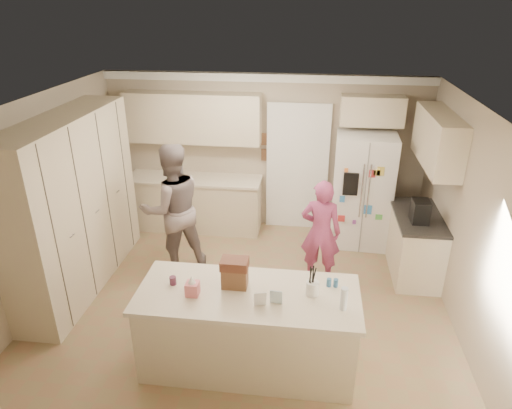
# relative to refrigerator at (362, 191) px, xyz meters

# --- Properties ---
(floor) EXTENTS (5.20, 4.60, 0.02)m
(floor) POSITION_rel_refrigerator_xyz_m (-1.59, -1.82, -0.91)
(floor) COLOR #8F6E4F
(floor) RESTS_ON ground
(ceiling) EXTENTS (5.20, 4.60, 0.02)m
(ceiling) POSITION_rel_refrigerator_xyz_m (-1.59, -1.82, 1.71)
(ceiling) COLOR white
(ceiling) RESTS_ON wall_back
(wall_back) EXTENTS (5.20, 0.02, 2.60)m
(wall_back) POSITION_rel_refrigerator_xyz_m (-1.59, 0.49, 0.40)
(wall_back) COLOR #B3A48C
(wall_back) RESTS_ON ground
(wall_front) EXTENTS (5.20, 0.02, 2.60)m
(wall_front) POSITION_rel_refrigerator_xyz_m (-1.59, -4.13, 0.40)
(wall_front) COLOR #B3A48C
(wall_front) RESTS_ON ground
(wall_left) EXTENTS (0.02, 4.60, 2.60)m
(wall_left) POSITION_rel_refrigerator_xyz_m (-4.20, -1.82, 0.40)
(wall_left) COLOR #B3A48C
(wall_left) RESTS_ON ground
(wall_right) EXTENTS (0.02, 4.60, 2.60)m
(wall_right) POSITION_rel_refrigerator_xyz_m (1.02, -1.82, 0.40)
(wall_right) COLOR #B3A48C
(wall_right) RESTS_ON ground
(crown_back) EXTENTS (5.20, 0.08, 0.12)m
(crown_back) POSITION_rel_refrigerator_xyz_m (-1.59, 0.44, 1.63)
(crown_back) COLOR white
(crown_back) RESTS_ON wall_back
(pantry_bank) EXTENTS (0.60, 2.60, 2.35)m
(pantry_bank) POSITION_rel_refrigerator_xyz_m (-3.89, -1.62, 0.28)
(pantry_bank) COLOR beige
(pantry_bank) RESTS_ON floor
(back_base_cab) EXTENTS (2.20, 0.60, 0.88)m
(back_base_cab) POSITION_rel_refrigerator_xyz_m (-2.74, 0.18, -0.46)
(back_base_cab) COLOR beige
(back_base_cab) RESTS_ON floor
(back_countertop) EXTENTS (2.24, 0.63, 0.04)m
(back_countertop) POSITION_rel_refrigerator_xyz_m (-2.74, 0.17, 0.00)
(back_countertop) COLOR beige
(back_countertop) RESTS_ON back_base_cab
(back_upper_cab) EXTENTS (2.20, 0.35, 0.80)m
(back_upper_cab) POSITION_rel_refrigerator_xyz_m (-2.74, 0.30, 1.00)
(back_upper_cab) COLOR beige
(back_upper_cab) RESTS_ON wall_back
(doorway_opening) EXTENTS (0.90, 0.06, 2.10)m
(doorway_opening) POSITION_rel_refrigerator_xyz_m (-1.04, 0.46, 0.15)
(doorway_opening) COLOR black
(doorway_opening) RESTS_ON floor
(doorway_casing) EXTENTS (1.02, 0.03, 2.22)m
(doorway_casing) POSITION_rel_refrigerator_xyz_m (-1.04, 0.42, 0.15)
(doorway_casing) COLOR white
(doorway_casing) RESTS_ON floor
(wall_frame_upper) EXTENTS (0.15, 0.02, 0.20)m
(wall_frame_upper) POSITION_rel_refrigerator_xyz_m (-1.57, 0.45, 0.65)
(wall_frame_upper) COLOR brown
(wall_frame_upper) RESTS_ON wall_back
(wall_frame_lower) EXTENTS (0.15, 0.02, 0.20)m
(wall_frame_lower) POSITION_rel_refrigerator_xyz_m (-1.57, 0.45, 0.38)
(wall_frame_lower) COLOR brown
(wall_frame_lower) RESTS_ON wall_back
(refrigerator) EXTENTS (0.93, 0.74, 1.80)m
(refrigerator) POSITION_rel_refrigerator_xyz_m (0.00, 0.00, 0.00)
(refrigerator) COLOR white
(refrigerator) RESTS_ON floor
(fridge_seam) EXTENTS (0.02, 0.02, 1.78)m
(fridge_seam) POSITION_rel_refrigerator_xyz_m (-0.00, -0.35, 0.00)
(fridge_seam) COLOR gray
(fridge_seam) RESTS_ON refrigerator
(fridge_dispenser) EXTENTS (0.22, 0.03, 0.35)m
(fridge_dispenser) POSITION_rel_refrigerator_xyz_m (-0.22, -0.37, 0.25)
(fridge_dispenser) COLOR black
(fridge_dispenser) RESTS_ON refrigerator
(fridge_handle_l) EXTENTS (0.02, 0.02, 0.85)m
(fridge_handle_l) POSITION_rel_refrigerator_xyz_m (-0.05, -0.37, 0.15)
(fridge_handle_l) COLOR silver
(fridge_handle_l) RESTS_ON refrigerator
(fridge_handle_r) EXTENTS (0.02, 0.02, 0.85)m
(fridge_handle_r) POSITION_rel_refrigerator_xyz_m (0.05, -0.37, 0.15)
(fridge_handle_r) COLOR silver
(fridge_handle_r) RESTS_ON refrigerator
(over_fridge_cab) EXTENTS (0.95, 0.35, 0.45)m
(over_fridge_cab) POSITION_rel_refrigerator_xyz_m (0.06, 0.30, 1.20)
(over_fridge_cab) COLOR beige
(over_fridge_cab) RESTS_ON wall_back
(right_base_cab) EXTENTS (0.60, 1.20, 0.88)m
(right_base_cab) POSITION_rel_refrigerator_xyz_m (0.71, -0.82, -0.46)
(right_base_cab) COLOR beige
(right_base_cab) RESTS_ON floor
(right_countertop) EXTENTS (0.63, 1.24, 0.04)m
(right_countertop) POSITION_rel_refrigerator_xyz_m (0.70, -0.82, 0.00)
(right_countertop) COLOR #2D2B28
(right_countertop) RESTS_ON right_base_cab
(right_upper_cab) EXTENTS (0.35, 1.50, 0.70)m
(right_upper_cab) POSITION_rel_refrigerator_xyz_m (0.84, -0.62, 1.05)
(right_upper_cab) COLOR beige
(right_upper_cab) RESTS_ON wall_right
(coffee_maker) EXTENTS (0.22, 0.28, 0.30)m
(coffee_maker) POSITION_rel_refrigerator_xyz_m (0.66, -1.02, 0.17)
(coffee_maker) COLOR black
(coffee_maker) RESTS_ON right_countertop
(island_base) EXTENTS (2.20, 0.90, 0.88)m
(island_base) POSITION_rel_refrigerator_xyz_m (-1.39, -2.92, -0.46)
(island_base) COLOR beige
(island_base) RESTS_ON floor
(island_top) EXTENTS (2.28, 0.96, 0.05)m
(island_top) POSITION_rel_refrigerator_xyz_m (-1.39, -2.92, 0.00)
(island_top) COLOR beige
(island_top) RESTS_ON island_base
(utensil_crock) EXTENTS (0.13, 0.13, 0.15)m
(utensil_crock) POSITION_rel_refrigerator_xyz_m (-0.74, -2.87, 0.10)
(utensil_crock) COLOR white
(utensil_crock) RESTS_ON island_top
(tissue_box) EXTENTS (0.13, 0.13, 0.14)m
(tissue_box) POSITION_rel_refrigerator_xyz_m (-1.94, -3.02, 0.10)
(tissue_box) COLOR #E87680
(tissue_box) RESTS_ON island_top
(tissue_plume) EXTENTS (0.08, 0.08, 0.08)m
(tissue_plume) POSITION_rel_refrigerator_xyz_m (-1.94, -3.02, 0.20)
(tissue_plume) COLOR white
(tissue_plume) RESTS_ON tissue_box
(dollhouse_body) EXTENTS (0.26, 0.18, 0.22)m
(dollhouse_body) POSITION_rel_refrigerator_xyz_m (-1.54, -2.82, 0.14)
(dollhouse_body) COLOR brown
(dollhouse_body) RESTS_ON island_top
(dollhouse_roof) EXTENTS (0.28, 0.20, 0.10)m
(dollhouse_roof) POSITION_rel_refrigerator_xyz_m (-1.54, -2.82, 0.30)
(dollhouse_roof) COLOR #592D1E
(dollhouse_roof) RESTS_ON dollhouse_body
(jam_jar) EXTENTS (0.07, 0.07, 0.09)m
(jam_jar) POSITION_rel_refrigerator_xyz_m (-2.19, -2.87, 0.07)
(jam_jar) COLOR #59263F
(jam_jar) RESTS_ON island_top
(greeting_card_a) EXTENTS (0.12, 0.06, 0.16)m
(greeting_card_a) POSITION_rel_refrigerator_xyz_m (-1.24, -3.12, 0.11)
(greeting_card_a) COLOR white
(greeting_card_a) RESTS_ON island_top
(greeting_card_b) EXTENTS (0.12, 0.05, 0.16)m
(greeting_card_b) POSITION_rel_refrigerator_xyz_m (-1.09, -3.07, 0.11)
(greeting_card_b) COLOR silver
(greeting_card_b) RESTS_ON island_top
(water_bottle) EXTENTS (0.07, 0.07, 0.24)m
(water_bottle) POSITION_rel_refrigerator_xyz_m (-0.44, -3.07, 0.14)
(water_bottle) COLOR silver
(water_bottle) RESTS_ON island_top
(shaker_salt) EXTENTS (0.05, 0.05, 0.09)m
(shaker_salt) POSITION_rel_refrigerator_xyz_m (-0.57, -2.70, 0.07)
(shaker_salt) COLOR #336795
(shaker_salt) RESTS_ON island_top
(shaker_pepper) EXTENTS (0.05, 0.05, 0.09)m
(shaker_pepper) POSITION_rel_refrigerator_xyz_m (-0.50, -2.70, 0.07)
(shaker_pepper) COLOR #336795
(shaker_pepper) RESTS_ON island_top
(teen_boy) EXTENTS (1.16, 1.10, 1.90)m
(teen_boy) POSITION_rel_refrigerator_xyz_m (-2.72, -1.10, 0.05)
(teen_boy) COLOR gray
(teen_boy) RESTS_ON floor
(teen_girl) EXTENTS (0.59, 0.42, 1.51)m
(teen_girl) POSITION_rel_refrigerator_xyz_m (-0.64, -1.18, -0.15)
(teen_girl) COLOR #C05276
(teen_girl) RESTS_ON floor
(fridge_magnets) EXTENTS (0.76, 0.02, 1.44)m
(fridge_magnets) POSITION_rel_refrigerator_xyz_m (-0.00, -0.36, 0.00)
(fridge_magnets) COLOR tan
(fridge_magnets) RESTS_ON refrigerator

